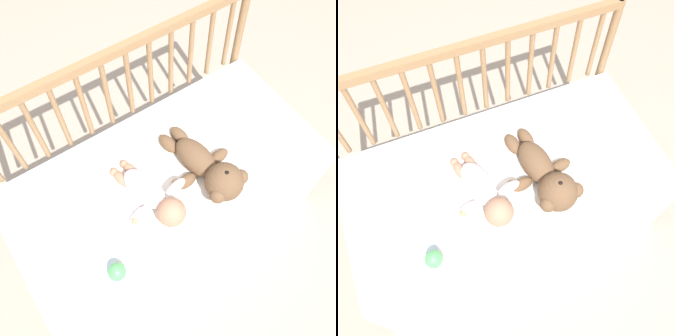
{
  "view_description": "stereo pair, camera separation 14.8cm",
  "coord_description": "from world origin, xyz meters",
  "views": [
    {
      "loc": [
        -0.4,
        -0.6,
        1.81
      ],
      "look_at": [
        0.0,
        -0.01,
        0.51
      ],
      "focal_mm": 40.0,
      "sensor_mm": 36.0,
      "label": 1
    },
    {
      "loc": [
        -0.27,
        -0.67,
        1.81
      ],
      "look_at": [
        0.0,
        -0.01,
        0.51
      ],
      "focal_mm": 40.0,
      "sensor_mm": 36.0,
      "label": 2
    }
  ],
  "objects": [
    {
      "name": "crib_mattress",
      "position": [
        0.0,
        0.0,
        0.23
      ],
      "size": [
        1.32,
        0.66,
        0.45
      ],
      "color": "silver",
      "rests_on": "ground_plane"
    },
    {
      "name": "crib_rail",
      "position": [
        0.0,
        0.35,
        0.6
      ],
      "size": [
        1.32,
        0.04,
        0.85
      ],
      "color": "#997047",
      "rests_on": "ground_plane"
    },
    {
      "name": "teddy_bear",
      "position": [
        0.13,
        -0.11,
        0.52
      ],
      "size": [
        0.28,
        0.43,
        0.16
      ],
      "color": "brown",
      "rests_on": "crib_mattress"
    },
    {
      "name": "ground_plane",
      "position": [
        0.0,
        0.0,
        0.0
      ],
      "size": [
        12.0,
        12.0,
        0.0
      ],
      "primitive_type": "plane",
      "color": "tan"
    },
    {
      "name": "baby",
      "position": [
        -0.12,
        -0.07,
        0.5
      ],
      "size": [
        0.27,
        0.37,
        0.11
      ],
      "color": "white",
      "rests_on": "crib_mattress"
    },
    {
      "name": "toy_ball",
      "position": [
        -0.37,
        -0.24,
        0.48
      ],
      "size": [
        0.06,
        0.06,
        0.06
      ],
      "color": "#59BF66",
      "rests_on": "crib_mattress"
    },
    {
      "name": "blanket",
      "position": [
        0.02,
        -0.03,
        0.46
      ],
      "size": [
        0.74,
        0.54,
        0.01
      ],
      "color": "white",
      "rests_on": "crib_mattress"
    }
  ]
}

